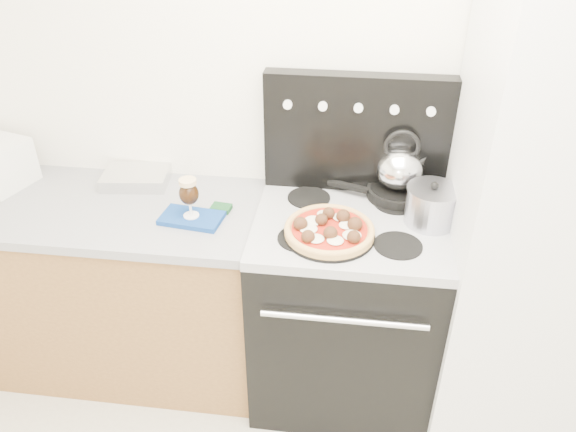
% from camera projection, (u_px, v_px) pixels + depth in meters
% --- Properties ---
extents(room_shell, '(3.52, 3.01, 2.52)m').
position_uv_depth(room_shell, '(312.00, 305.00, 1.31)').
color(room_shell, beige).
rests_on(room_shell, ground).
extents(base_cabinet, '(1.45, 0.60, 0.86)m').
position_uv_depth(base_cabinet, '(107.00, 289.00, 2.62)').
color(base_cabinet, brown).
rests_on(base_cabinet, ground).
extents(countertop, '(1.48, 0.63, 0.04)m').
position_uv_depth(countertop, '(89.00, 207.00, 2.37)').
color(countertop, gray).
rests_on(countertop, base_cabinet).
extents(stove_body, '(0.76, 0.65, 0.88)m').
position_uv_depth(stove_body, '(344.00, 311.00, 2.47)').
color(stove_body, black).
rests_on(stove_body, ground).
extents(cooktop, '(0.76, 0.65, 0.04)m').
position_uv_depth(cooktop, '(350.00, 225.00, 2.22)').
color(cooktop, '#ADADB2').
rests_on(cooktop, stove_body).
extents(backguard, '(0.76, 0.08, 0.50)m').
position_uv_depth(backguard, '(356.00, 134.00, 2.31)').
color(backguard, black).
rests_on(backguard, cooktop).
extents(fridge, '(0.64, 0.68, 1.90)m').
position_uv_depth(fridge, '(538.00, 230.00, 2.10)').
color(fridge, silver).
rests_on(fridge, ground).
extents(foil_sheet, '(0.30, 0.24, 0.06)m').
position_uv_depth(foil_sheet, '(136.00, 177.00, 2.49)').
color(foil_sheet, white).
rests_on(foil_sheet, countertop).
extents(oven_mitt, '(0.26, 0.17, 0.02)m').
position_uv_depth(oven_mitt, '(192.00, 218.00, 2.25)').
color(oven_mitt, navy).
rests_on(oven_mitt, countertop).
extents(beer_glass, '(0.09, 0.09, 0.17)m').
position_uv_depth(beer_glass, '(189.00, 198.00, 2.19)').
color(beer_glass, black).
rests_on(beer_glass, oven_mitt).
extents(pizza_pan, '(0.42, 0.42, 0.01)m').
position_uv_depth(pizza_pan, '(329.00, 235.00, 2.12)').
color(pizza_pan, black).
rests_on(pizza_pan, cooktop).
extents(pizza, '(0.39, 0.39, 0.05)m').
position_uv_depth(pizza, '(329.00, 228.00, 2.11)').
color(pizza, '#DDB957').
rests_on(pizza, pizza_pan).
extents(skillet, '(0.31, 0.31, 0.04)m').
position_uv_depth(skillet, '(396.00, 192.00, 2.36)').
color(skillet, black).
rests_on(skillet, cooktop).
extents(tea_kettle, '(0.23, 0.23, 0.22)m').
position_uv_depth(tea_kettle, '(400.00, 165.00, 2.28)').
color(tea_kettle, silver).
rests_on(tea_kettle, skillet).
extents(stock_pot, '(0.24, 0.24, 0.14)m').
position_uv_depth(stock_pot, '(431.00, 207.00, 2.17)').
color(stock_pot, '#B3B3C0').
rests_on(stock_pot, cooktop).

